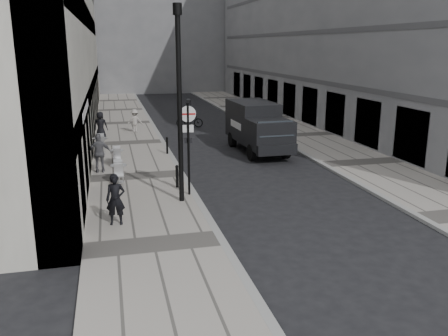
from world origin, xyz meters
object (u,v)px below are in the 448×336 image
at_px(panel_van, 257,125).
at_px(cyclist, 189,116).
at_px(walking_man, 116,199).
at_px(sign_post, 188,137).
at_px(lamppost, 179,96).

relative_size(panel_van, cyclist, 2.80).
bearing_deg(panel_van, walking_man, -130.19).
relative_size(sign_post, lamppost, 0.51).
bearing_deg(sign_post, walking_man, -131.81).
bearing_deg(sign_post, lamppost, -114.76).
bearing_deg(sign_post, cyclist, 86.03).
bearing_deg(panel_van, cyclist, 102.80).
distance_m(walking_man, panel_van, 12.54).
distance_m(sign_post, cyclist, 16.32).
xyz_separation_m(walking_man, cyclist, (5.53, 18.58, -0.15)).
distance_m(walking_man, lamppost, 4.32).
height_order(walking_man, lamppost, lamppost).
xyz_separation_m(sign_post, lamppost, (-0.40, -0.68, 1.62)).
relative_size(walking_man, sign_post, 0.47).
bearing_deg(walking_man, panel_van, 58.26).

